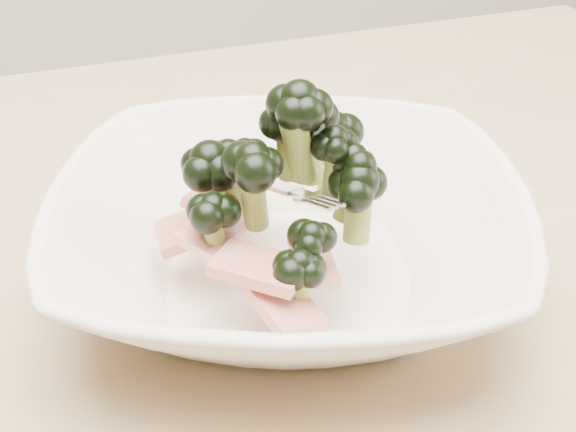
% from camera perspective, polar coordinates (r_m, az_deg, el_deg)
% --- Properties ---
extents(dining_table, '(1.20, 0.80, 0.75)m').
position_cam_1_polar(dining_table, '(0.61, -5.05, -10.71)').
color(dining_table, tan).
rests_on(dining_table, ground).
extents(broccoli_dish, '(0.38, 0.38, 0.14)m').
position_cam_1_polar(broccoli_dish, '(0.50, -0.02, -0.88)').
color(broccoli_dish, beige).
rests_on(broccoli_dish, dining_table).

